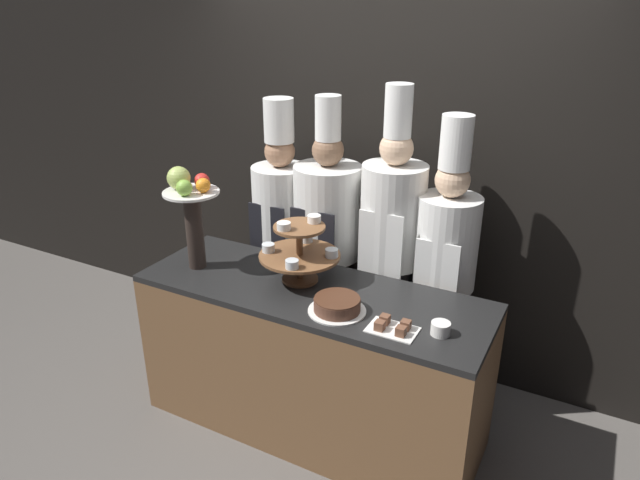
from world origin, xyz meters
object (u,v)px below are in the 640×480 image
at_px(cake_round, 337,305).
at_px(chef_center_left, 327,237).
at_px(cake_square_tray, 393,327).
at_px(cup_white, 441,329).
at_px(chef_right, 445,263).
at_px(chef_center_right, 391,241).
at_px(fruit_pedestal, 191,205).
at_px(chef_left, 282,227).
at_px(tiered_stand, 300,250).

relative_size(cake_round, chef_center_left, 0.16).
bearing_deg(cake_square_tray, cake_round, 173.80).
height_order(cup_white, chef_right, chef_right).
height_order(cake_square_tray, chef_center_right, chef_center_right).
xyz_separation_m(fruit_pedestal, cup_white, (1.47, -0.04, -0.34)).
bearing_deg(fruit_pedestal, chef_right, 25.57).
bearing_deg(chef_left, chef_center_left, -0.02).
height_order(fruit_pedestal, chef_left, chef_left).
relative_size(cake_round, cup_white, 3.21).
height_order(fruit_pedestal, chef_right, chef_right).
xyz_separation_m(cake_round, chef_left, (-0.75, 0.70, 0.03)).
distance_m(cake_square_tray, chef_left, 1.29).
bearing_deg(cup_white, cake_round, -175.68).
height_order(tiered_stand, chef_center_right, chef_center_right).
height_order(chef_center_left, chef_right, chef_center_left).
xyz_separation_m(tiered_stand, chef_center_left, (-0.08, 0.49, -0.12)).
height_order(tiered_stand, cake_square_tray, tiered_stand).
height_order(cake_round, cake_square_tray, cake_round).
relative_size(fruit_pedestal, cake_round, 2.01).
bearing_deg(fruit_pedestal, cake_square_tray, -5.13).
height_order(cake_round, chef_center_right, chef_center_right).
bearing_deg(fruit_pedestal, cake_round, -4.78).
xyz_separation_m(cake_round, chef_center_right, (0.01, 0.70, 0.08)).
bearing_deg(chef_center_right, cup_white, -52.34).
relative_size(fruit_pedestal, cake_square_tray, 2.52).
distance_m(fruit_pedestal, chef_left, 0.72).
xyz_separation_m(tiered_stand, fruit_pedestal, (-0.62, -0.13, 0.19)).
distance_m(tiered_stand, cake_square_tray, 0.71).
bearing_deg(cake_square_tray, chef_left, 145.43).
height_order(cup_white, chef_left, chef_left).
distance_m(chef_left, chef_center_right, 0.76).
bearing_deg(cake_round, chef_right, 64.33).
bearing_deg(cake_square_tray, chef_center_left, 134.80).
relative_size(cake_square_tray, chef_center_right, 0.12).
bearing_deg(cup_white, fruit_pedestal, 178.41).
height_order(chef_left, chef_center_left, chef_center_left).
bearing_deg(tiered_stand, cake_square_tray, -20.67).
relative_size(fruit_pedestal, chef_left, 0.33).
xyz_separation_m(chef_center_right, chef_right, (0.33, 0.00, -0.07)).
distance_m(chef_left, chef_center_left, 0.34).
relative_size(chef_center_left, chef_right, 1.02).
distance_m(tiered_stand, cake_round, 0.42).
distance_m(chef_center_right, chef_right, 0.33).
distance_m(fruit_pedestal, chef_center_right, 1.17).
bearing_deg(chef_left, chef_center_right, -0.01).
distance_m(tiered_stand, chef_right, 0.84).
bearing_deg(chef_left, cup_white, -27.44).
xyz_separation_m(tiered_stand, chef_right, (0.67, 0.49, -0.13)).
bearing_deg(chef_center_left, chef_center_right, 0.01).
bearing_deg(chef_center_left, chef_right, 0.01).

